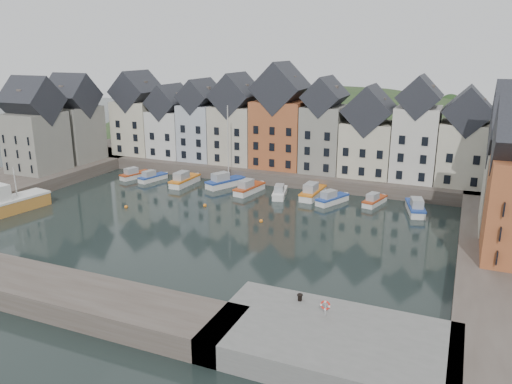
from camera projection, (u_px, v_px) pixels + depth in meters
The scene contains 21 objects.
ground at pixel (202, 228), 63.09m from camera, with size 260.00×260.00×0.00m, color black.
far_quay at pixel (283, 169), 89.30m from camera, with size 90.00×16.00×2.00m, color #493F38.
left_quay at pixel (7, 184), 79.37m from camera, with size 14.00×54.00×2.00m, color #493F38.
near_quay at pixel (331, 343), 36.88m from camera, with size 18.00×10.00×2.00m, color #60605E.
hillside at pixel (320, 223), 117.58m from camera, with size 153.60×70.40×64.00m.
far_terrace at pixel (298, 128), 84.12m from camera, with size 72.37×8.16×17.78m.
left_terrace at pixel (56, 126), 86.06m from camera, with size 7.65×17.00×15.69m.
mooring_buoys at pixel (196, 211), 69.26m from camera, with size 20.50×5.50×0.50m.
boat_a at pixel (135, 175), 86.86m from camera, with size 3.28×5.86×2.15m.
boat_b at pixel (152, 177), 85.18m from camera, with size 2.92×5.66×2.08m.
boat_c at pixel (184, 180), 82.59m from camera, with size 2.28×6.87×2.62m.
boat_d at pixel (224, 181), 81.55m from camera, with size 4.83×7.29×13.40m.
boat_e at pixel (249, 188), 78.09m from camera, with size 3.04×6.72×2.49m.
boat_f at pixel (280, 192), 76.15m from camera, with size 3.10×6.02×2.21m.
boat_g at pixel (312, 193), 75.67m from camera, with size 2.43×7.02×2.67m.
boat_h at pixel (331, 199), 72.90m from camera, with size 4.04×6.10×2.25m.
boat_i at pixel (374, 201), 72.27m from camera, with size 2.91×5.57×2.05m.
boat_j at pixel (416, 208), 68.68m from camera, with size 3.51×6.79×2.49m.
large_vessel at pixel (0, 204), 67.62m from camera, with size 5.29×12.84×6.49m.
mooring_bollard at pixel (300, 297), 40.97m from camera, with size 0.48×0.48×0.56m.
life_ring_post at pixel (325, 306), 38.51m from camera, with size 0.80×0.17×1.30m.
Camera 1 is at (29.49, -51.86, 22.11)m, focal length 35.00 mm.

